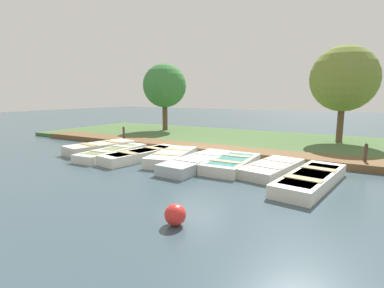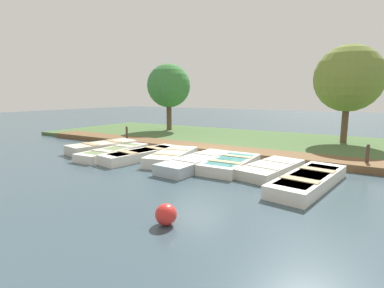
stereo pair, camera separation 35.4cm
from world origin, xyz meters
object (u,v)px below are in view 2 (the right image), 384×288
rowboat_2 (142,154)px  mooring_post_far (367,157)px  mooring_post_near (127,134)px  rowboat_1 (114,152)px  buoy (166,214)px  park_tree_far_left (169,86)px  rowboat_7 (309,180)px  rowboat_6 (271,169)px  rowboat_4 (197,162)px  rowboat_0 (102,147)px  rowboat_5 (231,164)px  rowboat_3 (172,156)px  park_tree_left (348,79)px

rowboat_2 → mooring_post_far: mooring_post_far is taller
mooring_post_near → rowboat_1: bearing=34.8°
buoy → park_tree_far_left: (-11.74, -8.42, 2.87)m
rowboat_7 → rowboat_6: bearing=-113.3°
rowboat_1 → rowboat_4: size_ratio=0.96×
rowboat_1 → rowboat_6: size_ratio=1.17×
rowboat_1 → rowboat_7: size_ratio=0.92×
rowboat_0 → buoy: (4.69, 7.02, 0.00)m
mooring_post_near → park_tree_far_left: 5.38m
rowboat_4 → rowboat_7: rowboat_4 is taller
rowboat_5 → rowboat_7: same height
rowboat_7 → mooring_post_near: mooring_post_near is taller
rowboat_1 → rowboat_4: 3.97m
mooring_post_far → rowboat_3: bearing=-69.0°
rowboat_7 → rowboat_1: bearing=-83.0°
rowboat_6 → mooring_post_far: size_ratio=3.27×
rowboat_7 → mooring_post_far: (-3.02, 1.30, 0.26)m
rowboat_4 → rowboat_5: 1.17m
rowboat_2 → mooring_post_far: bearing=119.8°
mooring_post_near → buoy: 10.56m
rowboat_3 → rowboat_5: rowboat_3 is taller
rowboat_0 → park_tree_far_left: 7.74m
rowboat_7 → mooring_post_far: bearing=165.1°
rowboat_4 → park_tree_far_left: 10.24m
rowboat_1 → park_tree_far_left: bearing=-163.7°
rowboat_0 → rowboat_2: bearing=95.2°
rowboat_6 → park_tree_left: (-6.97, 1.48, 3.11)m
rowboat_6 → park_tree_far_left: (-6.85, -9.00, 2.92)m
rowboat_4 → rowboat_5: bearing=113.1°
rowboat_1 → rowboat_6: rowboat_1 is taller
mooring_post_far → buoy: 7.79m
rowboat_2 → park_tree_far_left: 8.85m
rowboat_1 → park_tree_left: 11.40m
rowboat_2 → mooring_post_far: (-2.71, 7.64, 0.25)m
rowboat_1 → rowboat_2: rowboat_2 is taller
rowboat_2 → rowboat_1: bearing=-75.1°
rowboat_4 → park_tree_far_left: (-7.34, -6.53, 2.90)m
rowboat_0 → mooring_post_near: size_ratio=3.59×
mooring_post_near → mooring_post_far: 11.02m
rowboat_6 → rowboat_0: bearing=-78.3°
rowboat_6 → mooring_post_far: bearing=140.3°
rowboat_0 → mooring_post_far: size_ratio=3.59×
rowboat_3 → mooring_post_near: bearing=-129.2°
rowboat_4 → park_tree_left: park_tree_left is taller
rowboat_6 → mooring_post_near: mooring_post_near is taller
rowboat_6 → mooring_post_near: size_ratio=3.27×
park_tree_far_left → park_tree_left: bearing=90.6°
buoy → park_tree_left: park_tree_left is taller
rowboat_3 → rowboat_4: (0.26, 1.28, -0.01)m
rowboat_4 → mooring_post_near: (-2.70, -5.93, 0.26)m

